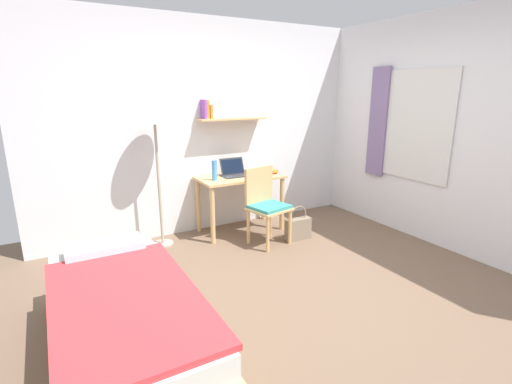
{
  "coord_description": "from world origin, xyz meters",
  "views": [
    {
      "loc": [
        -1.85,
        -2.39,
        1.75
      ],
      "look_at": [
        -0.22,
        0.51,
        0.85
      ],
      "focal_mm": 26.38,
      "sensor_mm": 36.0,
      "label": 1
    }
  ],
  "objects_px": {
    "bed": "(125,320)",
    "handbag": "(298,228)",
    "desk": "(240,186)",
    "laptop": "(234,171)",
    "water_bottle": "(215,170)",
    "standing_lamp": "(154,120)",
    "book_stack": "(268,171)",
    "desk_chair": "(266,203)"
  },
  "relations": [
    {
      "from": "desk_chair",
      "to": "book_stack",
      "type": "height_order",
      "value": "desk_chair"
    },
    {
      "from": "desk_chair",
      "to": "standing_lamp",
      "type": "height_order",
      "value": "standing_lamp"
    },
    {
      "from": "standing_lamp",
      "to": "handbag",
      "type": "xyz_separation_m",
      "value": [
        1.48,
        -0.64,
        -1.3
      ]
    },
    {
      "from": "desk",
      "to": "laptop",
      "type": "height_order",
      "value": "laptop"
    },
    {
      "from": "water_bottle",
      "to": "handbag",
      "type": "relative_size",
      "value": 0.56
    },
    {
      "from": "desk_chair",
      "to": "water_bottle",
      "type": "relative_size",
      "value": 3.75
    },
    {
      "from": "laptop",
      "to": "handbag",
      "type": "xyz_separation_m",
      "value": [
        0.52,
        -0.68,
        -0.63
      ]
    },
    {
      "from": "bed",
      "to": "book_stack",
      "type": "bearing_deg",
      "value": 38.0
    },
    {
      "from": "desk_chair",
      "to": "handbag",
      "type": "xyz_separation_m",
      "value": [
        0.39,
        -0.12,
        -0.35
      ]
    },
    {
      "from": "desk",
      "to": "handbag",
      "type": "relative_size",
      "value": 2.49
    },
    {
      "from": "desk_chair",
      "to": "standing_lamp",
      "type": "relative_size",
      "value": 0.55
    },
    {
      "from": "standing_lamp",
      "to": "laptop",
      "type": "distance_m",
      "value": 1.17
    },
    {
      "from": "standing_lamp",
      "to": "desk_chair",
      "type": "bearing_deg",
      "value": -25.27
    },
    {
      "from": "water_bottle",
      "to": "book_stack",
      "type": "xyz_separation_m",
      "value": [
        0.76,
        0.03,
        -0.09
      ]
    },
    {
      "from": "desk",
      "to": "bed",
      "type": "bearing_deg",
      "value": -135.86
    },
    {
      "from": "laptop",
      "to": "water_bottle",
      "type": "distance_m",
      "value": 0.33
    },
    {
      "from": "desk_chair",
      "to": "laptop",
      "type": "distance_m",
      "value": 0.64
    },
    {
      "from": "desk",
      "to": "desk_chair",
      "type": "height_order",
      "value": "desk_chair"
    },
    {
      "from": "standing_lamp",
      "to": "book_stack",
      "type": "height_order",
      "value": "standing_lamp"
    },
    {
      "from": "laptop",
      "to": "book_stack",
      "type": "height_order",
      "value": "laptop"
    },
    {
      "from": "desk_chair",
      "to": "book_stack",
      "type": "bearing_deg",
      "value": 56.56
    },
    {
      "from": "bed",
      "to": "standing_lamp",
      "type": "relative_size",
      "value": 1.15
    },
    {
      "from": "book_stack",
      "to": "laptop",
      "type": "bearing_deg",
      "value": 169.38
    },
    {
      "from": "water_bottle",
      "to": "handbag",
      "type": "distance_m",
      "value": 1.22
    },
    {
      "from": "bed",
      "to": "desk",
      "type": "xyz_separation_m",
      "value": [
        1.75,
        1.7,
        0.35
      ]
    },
    {
      "from": "laptop",
      "to": "handbag",
      "type": "distance_m",
      "value": 1.06
    },
    {
      "from": "book_stack",
      "to": "desk_chair",
      "type": "bearing_deg",
      "value": -123.44
    },
    {
      "from": "bed",
      "to": "laptop",
      "type": "distance_m",
      "value": 2.5
    },
    {
      "from": "desk",
      "to": "water_bottle",
      "type": "distance_m",
      "value": 0.45
    },
    {
      "from": "desk_chair",
      "to": "handbag",
      "type": "height_order",
      "value": "desk_chair"
    },
    {
      "from": "desk_chair",
      "to": "book_stack",
      "type": "relative_size",
      "value": 3.72
    },
    {
      "from": "desk",
      "to": "handbag",
      "type": "distance_m",
      "value": 0.89
    },
    {
      "from": "bed",
      "to": "laptop",
      "type": "relative_size",
      "value": 5.83
    },
    {
      "from": "desk",
      "to": "desk_chair",
      "type": "bearing_deg",
      "value": -81.25
    },
    {
      "from": "desk_chair",
      "to": "laptop",
      "type": "xyz_separation_m",
      "value": [
        -0.14,
        0.56,
        0.28
      ]
    },
    {
      "from": "standing_lamp",
      "to": "water_bottle",
      "type": "height_order",
      "value": "standing_lamp"
    },
    {
      "from": "bed",
      "to": "handbag",
      "type": "xyz_separation_m",
      "value": [
        2.22,
        1.08,
        -0.09
      ]
    },
    {
      "from": "bed",
      "to": "water_bottle",
      "type": "relative_size",
      "value": 7.89
    },
    {
      "from": "bed",
      "to": "desk_chair",
      "type": "xyz_separation_m",
      "value": [
        1.83,
        1.2,
        0.25
      ]
    },
    {
      "from": "desk",
      "to": "water_bottle",
      "type": "relative_size",
      "value": 4.43
    },
    {
      "from": "bed",
      "to": "laptop",
      "type": "height_order",
      "value": "laptop"
    },
    {
      "from": "desk_chair",
      "to": "handbag",
      "type": "bearing_deg",
      "value": -17.32
    }
  ]
}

